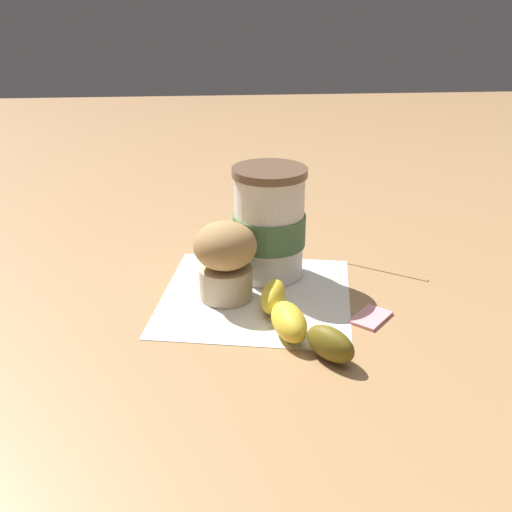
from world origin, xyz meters
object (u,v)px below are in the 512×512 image
Objects in this scene: sugar_packet at (371,316)px; banana at (295,320)px; coffee_cup at (269,224)px; muffin at (225,259)px.

banana is at bearing -73.42° from sugar_packet.
sugar_packet is (-0.03, 0.09, -0.02)m from banana.
banana is at bearing 4.84° from coffee_cup.
banana is 0.10m from sugar_packet.
coffee_cup reaches higher than muffin.
sugar_packet is at bearing 106.58° from banana.
coffee_cup is at bearing -140.12° from sugar_packet.
coffee_cup reaches higher than sugar_packet.
muffin is (0.06, -0.06, -0.02)m from coffee_cup.
coffee_cup reaches higher than banana.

